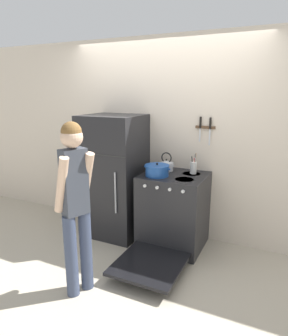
{
  "coord_description": "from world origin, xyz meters",
  "views": [
    {
      "loc": [
        1.45,
        -3.59,
        1.88
      ],
      "look_at": [
        -0.03,
        -0.49,
        1.0
      ],
      "focal_mm": 32.0,
      "sensor_mm": 36.0,
      "label": 1
    }
  ],
  "objects_px": {
    "refrigerator": "(114,176)",
    "tea_kettle": "(166,165)",
    "dutch_oven_pot": "(157,170)",
    "utensil_jar": "(193,167)",
    "stove_range": "(172,212)",
    "person": "(75,200)"
  },
  "relations": [
    {
      "from": "stove_range",
      "to": "person",
      "type": "distance_m",
      "value": 1.38
    },
    {
      "from": "person",
      "to": "stove_range",
      "type": "bearing_deg",
      "value": -0.62
    },
    {
      "from": "person",
      "to": "dutch_oven_pot",
      "type": "bearing_deg",
      "value": 5.34
    },
    {
      "from": "dutch_oven_pot",
      "to": "refrigerator",
      "type": "bearing_deg",
      "value": 168.59
    },
    {
      "from": "tea_kettle",
      "to": "utensil_jar",
      "type": "relative_size",
      "value": 0.93
    },
    {
      "from": "refrigerator",
      "to": "tea_kettle",
      "type": "height_order",
      "value": "refrigerator"
    },
    {
      "from": "refrigerator",
      "to": "utensil_jar",
      "type": "xyz_separation_m",
      "value": [
        1.03,
        0.14,
        0.2
      ]
    },
    {
      "from": "stove_range",
      "to": "person",
      "type": "xyz_separation_m",
      "value": [
        -0.49,
        -1.2,
        0.48
      ]
    },
    {
      "from": "stove_range",
      "to": "tea_kettle",
      "type": "xyz_separation_m",
      "value": [
        -0.16,
        0.17,
        0.53
      ]
    },
    {
      "from": "dutch_oven_pot",
      "to": "person",
      "type": "height_order",
      "value": "person"
    },
    {
      "from": "utensil_jar",
      "to": "stove_range",
      "type": "bearing_deg",
      "value": -136.51
    },
    {
      "from": "tea_kettle",
      "to": "refrigerator",
      "type": "bearing_deg",
      "value": -168.97
    },
    {
      "from": "refrigerator",
      "to": "tea_kettle",
      "type": "bearing_deg",
      "value": 11.03
    },
    {
      "from": "dutch_oven_pot",
      "to": "utensil_jar",
      "type": "distance_m",
      "value": 0.45
    },
    {
      "from": "dutch_oven_pot",
      "to": "person",
      "type": "relative_size",
      "value": 0.2
    },
    {
      "from": "tea_kettle",
      "to": "utensil_jar",
      "type": "distance_m",
      "value": 0.34
    },
    {
      "from": "refrigerator",
      "to": "utensil_jar",
      "type": "bearing_deg",
      "value": 7.73
    },
    {
      "from": "refrigerator",
      "to": "tea_kettle",
      "type": "xyz_separation_m",
      "value": [
        0.69,
        0.13,
        0.19
      ]
    },
    {
      "from": "stove_range",
      "to": "tea_kettle",
      "type": "distance_m",
      "value": 0.58
    },
    {
      "from": "refrigerator",
      "to": "stove_range",
      "type": "height_order",
      "value": "refrigerator"
    },
    {
      "from": "refrigerator",
      "to": "dutch_oven_pot",
      "type": "height_order",
      "value": "refrigerator"
    },
    {
      "from": "refrigerator",
      "to": "person",
      "type": "distance_m",
      "value": 1.3
    }
  ]
}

